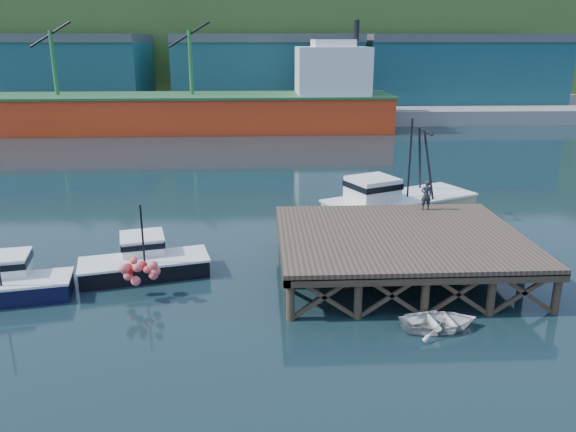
{
  "coord_description": "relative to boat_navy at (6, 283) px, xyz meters",
  "views": [
    {
      "loc": [
        -1.37,
        -25.95,
        11.24
      ],
      "look_at": [
        0.04,
        2.0,
        2.48
      ],
      "focal_mm": 35.0,
      "sensor_mm": 36.0,
      "label": 1
    }
  ],
  "objects": [
    {
      "name": "boat_navy",
      "position": [
        0.0,
        0.0,
        0.0
      ],
      "size": [
        5.98,
        3.66,
        3.56
      ],
      "rotation": [
        0.0,
        0.0,
        0.19
      ],
      "color": "black",
      "rests_on": "ground"
    },
    {
      "name": "hillside",
      "position": [
        12.99,
        101.93,
        10.28
      ],
      "size": [
        220.0,
        50.0,
        22.0
      ],
      "primitive_type": "cube",
      "color": "#2D511E",
      "rests_on": "ground"
    },
    {
      "name": "trawler",
      "position": [
        20.33,
        10.16,
        0.66
      ],
      "size": [
        10.56,
        7.4,
        6.69
      ],
      "rotation": [
        0.0,
        0.0,
        0.43
      ],
      "color": "#C2BC7E",
      "rests_on": "ground"
    },
    {
      "name": "wharf",
      "position": [
        18.49,
        1.74,
        1.23
      ],
      "size": [
        12.0,
        10.0,
        2.62
      ],
      "color": "brown",
      "rests_on": "ground"
    },
    {
      "name": "warehouse_left",
      "position": [
        -22.01,
        66.93,
        5.78
      ],
      "size": [
        32.0,
        16.0,
        9.0
      ],
      "primitive_type": "cube",
      "color": "#1A4F56",
      "rests_on": "far_quay"
    },
    {
      "name": "dinghy",
      "position": [
        18.8,
        -3.87,
        -0.39
      ],
      "size": [
        3.38,
        2.55,
        0.66
      ],
      "primitive_type": "imported",
      "rotation": [
        0.0,
        0.0,
        1.66
      ],
      "color": "silver",
      "rests_on": "ground"
    },
    {
      "name": "warehouse_mid",
      "position": [
        12.99,
        66.93,
        5.78
      ],
      "size": [
        28.0,
        16.0,
        9.0
      ],
      "primitive_type": "cube",
      "color": "#1A4F56",
      "rests_on": "far_quay"
    },
    {
      "name": "ground",
      "position": [
        12.99,
        1.93,
        -0.72
      ],
      "size": [
        300.0,
        300.0,
        0.0
      ],
      "primitive_type": "plane",
      "color": "black",
      "rests_on": "ground"
    },
    {
      "name": "dockworker",
      "position": [
        20.9,
        5.92,
        2.25
      ],
      "size": [
        0.62,
        0.42,
        1.68
      ],
      "primitive_type": "imported",
      "rotation": [
        0.0,
        0.0,
        3.16
      ],
      "color": "black",
      "rests_on": "wharf"
    },
    {
      "name": "boat_black",
      "position": [
        5.73,
        2.45,
        -0.0
      ],
      "size": [
        6.64,
        5.51,
        3.88
      ],
      "rotation": [
        0.0,
        0.0,
        0.24
      ],
      "color": "black",
      "rests_on": "ground"
    },
    {
      "name": "cargo_ship",
      "position": [
        4.53,
        49.93,
        2.6
      ],
      "size": [
        55.5,
        10.0,
        13.75
      ],
      "color": "red",
      "rests_on": "ground"
    },
    {
      "name": "far_quay",
      "position": [
        12.99,
        71.93,
        0.28
      ],
      "size": [
        160.0,
        40.0,
        2.0
      ],
      "primitive_type": "cube",
      "color": "gray",
      "rests_on": "ground"
    },
    {
      "name": "warehouse_right",
      "position": [
        42.99,
        66.93,
        5.78
      ],
      "size": [
        30.0,
        16.0,
        9.0
      ],
      "primitive_type": "cube",
      "color": "#1A4F56",
      "rests_on": "far_quay"
    }
  ]
}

